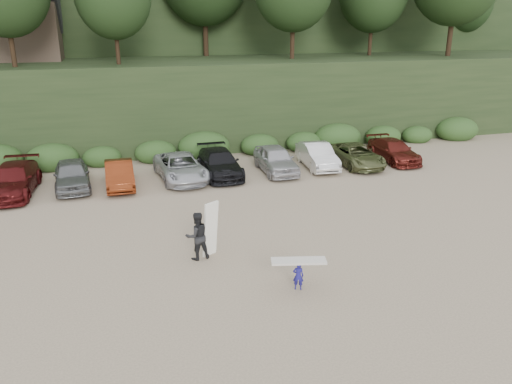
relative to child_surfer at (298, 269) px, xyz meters
name	(u,v)px	position (x,y,z in m)	size (l,w,h in m)	color
ground	(251,247)	(-0.62, 3.66, -0.76)	(120.00, 120.00, 0.00)	tan
parked_cars	(148,170)	(-3.90, 13.64, -0.01)	(33.82, 5.61, 1.64)	#ABAAAF
child_surfer	(298,269)	(0.00, 0.00, 0.00)	(1.93, 0.95, 1.12)	navy
adult_surfer	(198,235)	(-2.84, 3.31, 0.21)	(1.43, 0.88, 2.26)	black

